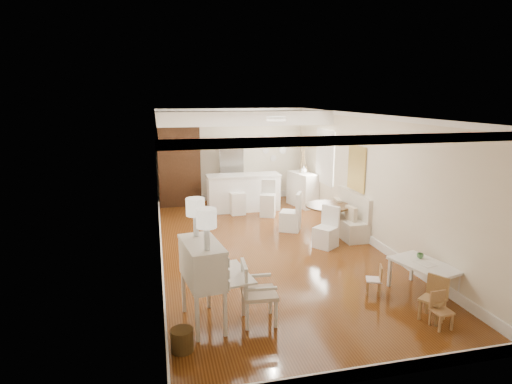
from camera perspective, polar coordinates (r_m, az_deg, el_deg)
name	(u,v)px	position (r m, az deg, el deg)	size (l,w,h in m)	color
room	(267,153)	(9.08, 1.43, 5.17)	(9.00, 9.04, 2.82)	brown
secretary_bureau	(203,284)	(6.16, -7.12, -12.01)	(0.95, 0.97, 1.22)	silver
gustavian_armchair	(259,292)	(6.23, 0.42, -13.21)	(0.52, 0.52, 0.91)	silver
wicker_basket	(182,340)	(5.82, -9.82, -18.87)	(0.29, 0.29, 0.29)	#4C3518
kids_table	(424,279)	(7.60, 21.44, -10.74)	(0.64, 1.07, 0.53)	white
kids_chair_a	(433,299)	(6.82, 22.53, -13.02)	(0.32, 0.32, 0.65)	#A57C4B
kids_chair_b	(374,279)	(7.38, 15.43, -11.15)	(0.24, 0.24, 0.50)	#AB7E4E
kids_chair_c	(442,311)	(6.69, 23.55, -14.30)	(0.25, 0.25, 0.52)	#AC7C4E
banquette	(345,213)	(10.20, 11.80, -2.81)	(0.52, 1.60, 0.98)	silver
dining_table	(327,220)	(10.11, 9.48, -3.66)	(1.04, 1.04, 0.71)	#4B3018
slip_chair_near	(326,227)	(9.24, 9.30, -4.67)	(0.42, 0.43, 0.88)	white
slip_chair_far	(290,212)	(10.26, 4.60, -2.62)	(0.44, 0.46, 0.93)	white
breakfast_counter	(243,192)	(12.02, -1.69, -0.06)	(2.05, 0.65, 1.03)	white
bar_stool_left	(237,197)	(11.64, -2.54, -0.65)	(0.39, 0.39, 0.96)	white
bar_stool_right	(268,199)	(11.43, 1.59, -0.89)	(0.39, 0.39, 0.97)	white
pantry_cabinet	(179,166)	(12.74, -10.22, 3.39)	(1.20, 0.60, 2.30)	#381E11
fridge	(243,172)	(12.99, -1.77, 2.65)	(0.75, 0.65, 1.80)	silver
sideboard	(302,189)	(12.58, 6.20, 0.35)	(0.46, 1.03, 0.98)	silver
pencil_cup	(420,256)	(7.69, 21.04, -7.94)	(0.11, 0.11, 0.08)	#518A50
branch_vase	(304,169)	(12.50, 6.38, 3.01)	(0.18, 0.18, 0.19)	white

